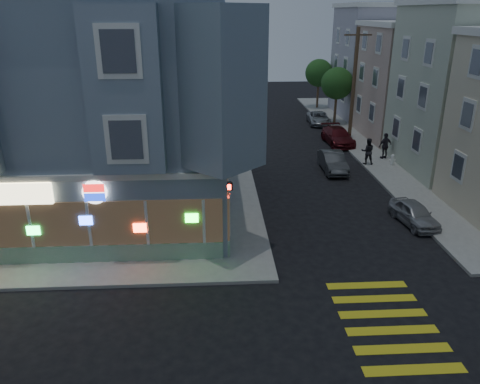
{
  "coord_description": "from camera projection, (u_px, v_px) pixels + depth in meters",
  "views": [
    {
      "loc": [
        0.51,
        -14.18,
        10.26
      ],
      "look_at": [
        1.62,
        5.32,
        2.72
      ],
      "focal_mm": 35.0,
      "sensor_mm": 36.0,
      "label": 1
    }
  ],
  "objects": [
    {
      "name": "parked_car_d",
      "position": [
        319.0,
        118.0,
        45.41
      ],
      "size": [
        2.19,
        4.32,
        1.17
      ],
      "primitive_type": "imported",
      "rotation": [
        0.0,
        0.0,
        -0.06
      ],
      "color": "#999DA3",
      "rests_on": "ground"
    },
    {
      "name": "street_tree_near",
      "position": [
        337.0,
        83.0,
        44.04
      ],
      "size": [
        3.0,
        3.0,
        5.3
      ],
      "color": "#4C3826",
      "rests_on": "sidewalk_ne"
    },
    {
      "name": "street_tree_far",
      "position": [
        319.0,
        73.0,
        51.49
      ],
      "size": [
        3.0,
        3.0,
        5.3
      ],
      "color": "#4C3826",
      "rests_on": "sidewalk_ne"
    },
    {
      "name": "parked_car_b",
      "position": [
        333.0,
        162.0,
        32.01
      ],
      "size": [
        1.45,
        4.03,
        1.32
      ],
      "primitive_type": "imported",
      "rotation": [
        0.0,
        0.0,
        -0.01
      ],
      "color": "#3B3D40",
      "rests_on": "ground"
    },
    {
      "name": "pedestrian_a",
      "position": [
        368.0,
        151.0,
        32.91
      ],
      "size": [
        1.01,
        0.84,
        1.86
      ],
      "primitive_type": "imported",
      "rotation": [
        0.0,
        0.0,
        2.98
      ],
      "color": "black",
      "rests_on": "sidewalk_ne"
    },
    {
      "name": "traffic_signal",
      "position": [
        222.0,
        171.0,
        20.04
      ],
      "size": [
        0.7,
        0.62,
        5.54
      ],
      "rotation": [
        0.0,
        0.0,
        0.36
      ],
      "color": "black",
      "rests_on": "sidewalk_nw"
    },
    {
      "name": "sidewalk_nw",
      "position": [
        40.0,
        147.0,
        37.55
      ],
      "size": [
        33.0,
        42.0,
        0.15
      ],
      "primitive_type": "cube",
      "color": "gray",
      "rests_on": "ground"
    },
    {
      "name": "fire_hydrant",
      "position": [
        392.0,
        159.0,
        32.84
      ],
      "size": [
        0.45,
        0.26,
        0.78
      ],
      "color": "white",
      "rests_on": "sidewalk_ne"
    },
    {
      "name": "row_house_d",
      "position": [
        399.0,
        63.0,
        47.63
      ],
      "size": [
        12.0,
        8.6,
        10.5
      ],
      "primitive_type": "cube",
      "color": "#9592A0",
      "rests_on": "sidewalk_ne"
    },
    {
      "name": "utility_pole",
      "position": [
        354.0,
        83.0,
        38.13
      ],
      "size": [
        2.2,
        0.3,
        9.0
      ],
      "color": "#4C3826",
      "rests_on": "sidewalk_ne"
    },
    {
      "name": "parked_car_a",
      "position": [
        414.0,
        214.0,
        23.98
      ],
      "size": [
        1.83,
        3.58,
        1.17
      ],
      "primitive_type": "imported",
      "rotation": [
        0.0,
        0.0,
        0.14
      ],
      "color": "#9EA1A5",
      "rests_on": "ground"
    },
    {
      "name": "pedestrian_b",
      "position": [
        385.0,
        146.0,
        34.16
      ],
      "size": [
        1.2,
        0.8,
        1.9
      ],
      "primitive_type": "imported",
      "rotation": [
        0.0,
        0.0,
        3.47
      ],
      "color": "#28242C",
      "rests_on": "sidewalk_ne"
    },
    {
      "name": "ground",
      "position": [
        204.0,
        316.0,
        16.88
      ],
      "size": [
        120.0,
        120.0,
        0.0
      ],
      "primitive_type": "plane",
      "color": "black",
      "rests_on": "ground"
    },
    {
      "name": "corner_building",
      "position": [
        90.0,
        102.0,
        24.69
      ],
      "size": [
        14.6,
        14.6,
        11.4
      ],
      "color": "slate",
      "rests_on": "sidewalk_nw"
    },
    {
      "name": "sidewalk_ne",
      "position": [
        480.0,
        141.0,
        39.49
      ],
      "size": [
        24.0,
        42.0,
        0.15
      ],
      "primitive_type": "cube",
      "color": "gray",
      "rests_on": "ground"
    },
    {
      "name": "parked_car_c",
      "position": [
        338.0,
        136.0,
        38.5
      ],
      "size": [
        2.18,
        4.75,
        1.35
      ],
      "primitive_type": "imported",
      "rotation": [
        0.0,
        0.0,
        0.06
      ],
      "color": "#551319",
      "rests_on": "ground"
    },
    {
      "name": "row_house_c",
      "position": [
        438.0,
        83.0,
        39.51
      ],
      "size": [
        12.0,
        8.6,
        9.0
      ],
      "primitive_type": "cube",
      "color": "tan",
      "rests_on": "sidewalk_ne"
    }
  ]
}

